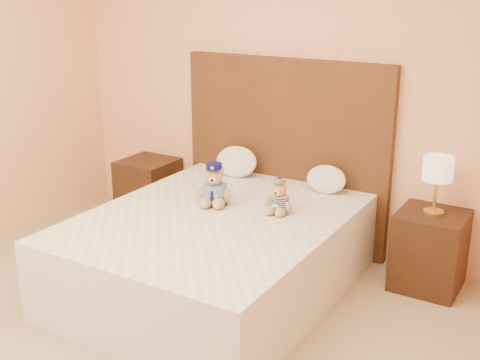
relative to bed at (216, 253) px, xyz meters
name	(u,v)px	position (x,y,z in m)	size (l,w,h in m)	color
room_walls	(132,31)	(0.00, -0.74, 1.53)	(4.04, 4.52, 2.72)	#F5B386
bed	(216,253)	(0.00, 0.00, 0.00)	(1.60, 2.00, 0.55)	white
headboard	(284,153)	(0.00, 1.01, 0.47)	(1.75, 0.08, 1.50)	#522B18
nightstand_left	(149,190)	(-1.25, 0.80, 0.00)	(0.45, 0.45, 0.55)	#351D11
nightstand_right	(429,250)	(1.25, 0.80, 0.00)	(0.45, 0.45, 0.55)	#351D11
lamp	(438,172)	(1.25, 0.80, 0.57)	(0.20, 0.20, 0.40)	gold
teddy_police	(214,184)	(-0.12, 0.18, 0.42)	(0.26, 0.25, 0.30)	#AC7C43
teddy_prisoner	(279,197)	(0.34, 0.27, 0.39)	(0.20, 0.20, 0.23)	#AC7C43
pillow_left	(236,160)	(-0.34, 0.83, 0.40)	(0.37, 0.24, 0.26)	white
pillow_right	(326,178)	(0.44, 0.83, 0.38)	(0.31, 0.20, 0.22)	white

